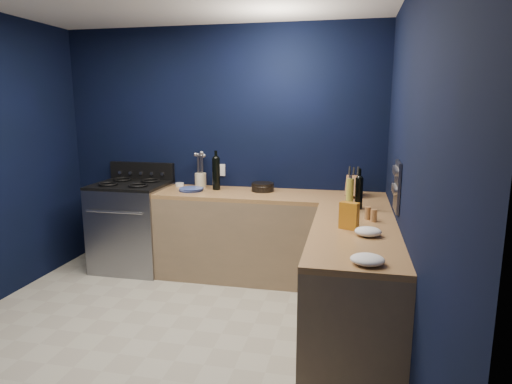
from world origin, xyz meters
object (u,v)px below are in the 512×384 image
(plate_stack, at_px, (191,189))
(utensil_crock, at_px, (201,180))
(knife_block, at_px, (353,187))
(gas_range, at_px, (132,227))
(crouton_bag, at_px, (349,216))

(plate_stack, height_order, utensil_crock, utensil_crock)
(knife_block, bearing_deg, gas_range, -166.63)
(gas_range, xyz_separation_m, utensil_crock, (0.73, 0.21, 0.52))
(knife_block, distance_m, crouton_bag, 1.16)
(gas_range, relative_size, crouton_bag, 4.67)
(plate_stack, xyz_separation_m, crouton_bag, (1.62, -1.11, 0.08))
(utensil_crock, height_order, crouton_bag, crouton_bag)
(knife_block, xyz_separation_m, crouton_bag, (-0.03, -1.16, -0.00))
(utensil_crock, bearing_deg, gas_range, -163.67)
(utensil_crock, bearing_deg, crouton_bag, -40.14)
(knife_block, relative_size, crouton_bag, 1.01)
(utensil_crock, xyz_separation_m, knife_block, (1.62, -0.18, 0.02))
(plate_stack, distance_m, utensil_crock, 0.24)
(gas_range, bearing_deg, knife_block, 0.84)
(knife_block, height_order, crouton_bag, knife_block)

